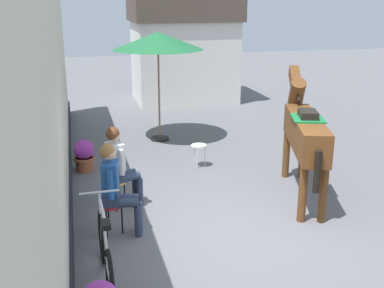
{
  "coord_description": "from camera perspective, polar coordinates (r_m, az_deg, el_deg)",
  "views": [
    {
      "loc": [
        -2.2,
        -6.03,
        3.34
      ],
      "look_at": [
        -0.4,
        1.2,
        1.05
      ],
      "focal_mm": 44.83,
      "sensor_mm": 36.0,
      "label": 1
    }
  ],
  "objects": [
    {
      "name": "ground_plane",
      "position": [
        9.87,
        -0.27,
        -2.69
      ],
      "size": [
        40.0,
        40.0,
        0.0
      ],
      "primitive_type": "plane",
      "color": "slate"
    },
    {
      "name": "leaning_bicycle",
      "position": [
        5.97,
        -10.25,
        -12.75
      ],
      "size": [
        0.5,
        1.76,
        1.02
      ],
      "color": "black",
      "rests_on": "ground_plane"
    },
    {
      "name": "pub_facade_wall",
      "position": [
        7.75,
        -16.19,
        2.95
      ],
      "size": [
        0.34,
        14.0,
        3.4
      ],
      "color": "beige",
      "rests_on": "ground_plane"
    },
    {
      "name": "spare_stool_white",
      "position": [
        9.77,
        0.82,
        -0.44
      ],
      "size": [
        0.32,
        0.32,
        0.46
      ],
      "color": "white",
      "rests_on": "ground_plane"
    },
    {
      "name": "saddled_horse_center",
      "position": [
        8.38,
        13.21,
        1.54
      ],
      "size": [
        1.16,
        2.9,
        2.06
      ],
      "color": "brown",
      "rests_on": "ground_plane"
    },
    {
      "name": "flower_planter_farthest",
      "position": [
        9.77,
        -12.73,
        -1.26
      ],
      "size": [
        0.43,
        0.43,
        0.64
      ],
      "color": "#A85638",
      "rests_on": "ground_plane"
    },
    {
      "name": "seated_visitor_far",
      "position": [
        7.83,
        -8.68,
        -2.24
      ],
      "size": [
        0.61,
        0.49,
        1.39
      ],
      "color": "gold",
      "rests_on": "ground_plane"
    },
    {
      "name": "cafe_parasol",
      "position": [
        11.3,
        -4.07,
        12.07
      ],
      "size": [
        2.1,
        2.1,
        2.58
      ],
      "color": "black",
      "rests_on": "ground_plane"
    },
    {
      "name": "distant_cottage",
      "position": [
        16.08,
        -1.0,
        11.57
      ],
      "size": [
        3.4,
        2.6,
        3.5
      ],
      "color": "silver",
      "rests_on": "ground_plane"
    },
    {
      "name": "seated_visitor_near",
      "position": [
        6.94,
        -9.13,
        -4.82
      ],
      "size": [
        0.61,
        0.48,
        1.39
      ],
      "color": "red",
      "rests_on": "ground_plane"
    }
  ]
}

